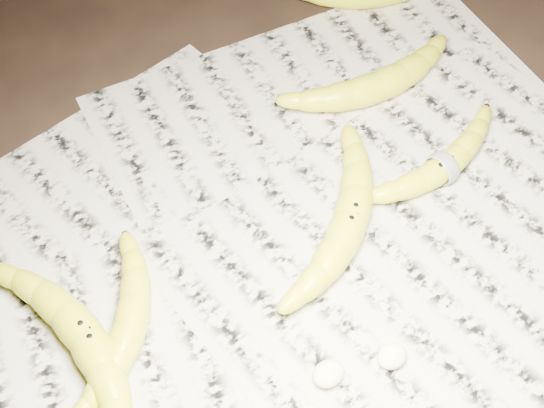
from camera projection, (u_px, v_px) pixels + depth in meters
ground at (281, 239)px, 0.84m from camera, size 3.00×3.00×0.00m
newspaper_patch at (271, 258)px, 0.82m from camera, size 0.90×0.70×0.01m
banana_left_a at (86, 338)px, 0.74m from camera, size 0.07×0.23×0.04m
banana_left_b at (130, 324)px, 0.75m from camera, size 0.17×0.17×0.04m
banana_center at (350, 219)px, 0.82m from camera, size 0.22×0.18×0.04m
banana_taped at (443, 166)px, 0.87m from camera, size 0.20×0.06×0.03m
banana_upper_a at (378, 84)px, 0.94m from camera, size 0.22×0.10×0.04m
measuring_tape at (443, 166)px, 0.87m from camera, size 0.01×0.04×0.04m
flesh_chunk_b at (329, 372)px, 0.73m from camera, size 0.03×0.03×0.02m
flesh_chunk_c at (393, 355)px, 0.74m from camera, size 0.03×0.03×0.02m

